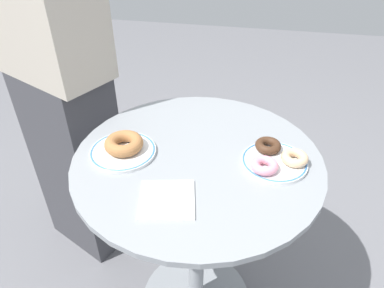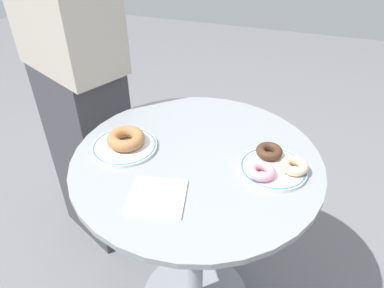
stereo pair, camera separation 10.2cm
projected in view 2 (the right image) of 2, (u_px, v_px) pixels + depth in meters
cafe_table at (196, 220)px, 1.18m from camera, size 0.72×0.72×0.75m
plate_left at (125, 146)px, 1.05m from camera, size 0.19×0.19×0.01m
plate_right at (273, 168)px, 0.97m from camera, size 0.18×0.18×0.01m
donut_cinnamon at (126, 139)px, 1.05m from camera, size 0.14×0.14×0.04m
donut_glazed at (294, 166)px, 0.95m from camera, size 0.10×0.10×0.02m
donut_chocolate at (269, 151)px, 1.01m from camera, size 0.09×0.09×0.02m
donut_pink_frosted at (261, 171)px, 0.94m from camera, size 0.10×0.10×0.02m
paper_napkin at (158, 197)px, 0.89m from camera, size 0.16×0.16×0.01m
person_figure at (76, 76)px, 1.33m from camera, size 0.45×0.37×1.62m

